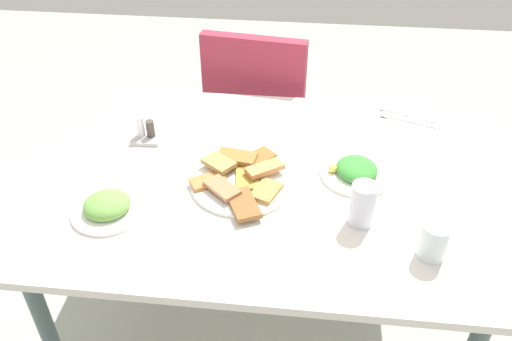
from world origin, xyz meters
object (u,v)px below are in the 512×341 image
salad_plate_greens (356,171)px  spoon (407,115)px  paper_napkin (407,119)px  fork (408,120)px  dining_table (265,193)px  dining_chair (260,115)px  condiment_caddy (146,133)px  salad_plate_rice (107,207)px  soda_can (363,204)px  drinking_glass (434,241)px  pide_platter (242,180)px

salad_plate_greens → spoon: bearing=62.2°
paper_napkin → fork: size_ratio=0.76×
salad_plate_greens → fork: (0.19, 0.32, -0.01)m
dining_table → paper_napkin: size_ratio=8.54×
dining_chair → condiment_caddy: dining_chair is taller
salad_plate_rice → soda_can: (0.67, 0.03, 0.04)m
drinking_glass → condiment_caddy: (-0.83, 0.42, -0.03)m
dining_chair → spoon: 0.66m
salad_plate_rice → fork: bearing=33.0°
dining_table → fork: (0.45, 0.35, 0.07)m
drinking_glass → pide_platter: bearing=155.3°
salad_plate_greens → fork: 0.37m
salad_plate_rice → drinking_glass: size_ratio=2.04×
dining_chair → condiment_caddy: 0.67m
dining_chair → paper_napkin: dining_chair is taller
paper_napkin → condiment_caddy: (-0.84, -0.21, 0.02)m
soda_can → drinking_glass: (0.16, -0.10, -0.01)m
drinking_glass → condiment_caddy: 0.93m
dining_table → salad_plate_greens: salad_plate_greens is taller
paper_napkin → condiment_caddy: size_ratio=1.51×
dining_table → condiment_caddy: bearing=159.3°
pide_platter → fork: size_ratio=1.82×
fork → condiment_caddy: bearing=-148.3°
drinking_glass → dining_chair: bearing=118.2°
dining_chair → drinking_glass: bearing=-61.8°
pide_platter → drinking_glass: bearing=-24.7°
dining_table → salad_plate_greens: size_ratio=5.76×
dining_chair → drinking_glass: 1.13m
paper_napkin → condiment_caddy: 0.87m
dining_chair → spoon: size_ratio=4.78×
salad_plate_greens → paper_napkin: bearing=60.9°
dining_table → paper_napkin: bearing=39.1°
dining_chair → salad_plate_greens: size_ratio=4.20×
salad_plate_rice → fork: size_ratio=1.05×
pide_platter → fork: 0.64m
dining_chair → pide_platter: 0.78m
fork → spoon: bearing=108.6°
dining_table → pide_platter: bearing=-143.4°
dining_table → drinking_glass: 0.52m
salad_plate_greens → drinking_glass: 0.35m
dining_table → fork: fork is taller
paper_napkin → spoon: size_ratio=0.77×
fork → spoon: 0.04m
soda_can → spoon: 0.59m
drinking_glass → paper_napkin: drinking_glass is taller
spoon → salad_plate_rice: bearing=-123.3°
dining_chair → salad_plate_rice: 0.98m
pide_platter → dining_table: bearing=36.6°
salad_plate_rice → dining_table: bearing=27.1°
dining_table → drinking_glass: drinking_glass is taller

